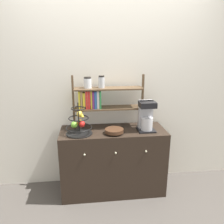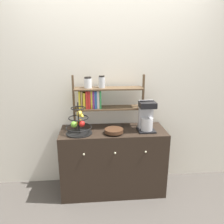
# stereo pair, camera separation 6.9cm
# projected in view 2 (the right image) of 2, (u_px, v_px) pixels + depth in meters

# --- Properties ---
(ground_plane) EXTENTS (12.00, 12.00, 0.00)m
(ground_plane) POSITION_uv_depth(u_px,v_px,m) (115.00, 201.00, 2.57)
(ground_plane) COLOR #47423D
(wall_back) EXTENTS (7.00, 0.05, 2.60)m
(wall_back) POSITION_uv_depth(u_px,v_px,m) (111.00, 84.00, 2.70)
(wall_back) COLOR silver
(wall_back) RESTS_ON ground_plane
(sideboard) EXTENTS (1.24, 0.49, 0.80)m
(sideboard) POSITION_uv_depth(u_px,v_px,m) (113.00, 161.00, 2.68)
(sideboard) COLOR black
(sideboard) RESTS_ON ground_plane
(coffee_maker) EXTENTS (0.19, 0.20, 0.35)m
(coffee_maker) POSITION_uv_depth(u_px,v_px,m) (146.00, 116.00, 2.52)
(coffee_maker) COLOR black
(coffee_maker) RESTS_ON sideboard
(fruit_stand) EXTENTS (0.30, 0.30, 0.36)m
(fruit_stand) POSITION_uv_depth(u_px,v_px,m) (79.00, 123.00, 2.45)
(fruit_stand) COLOR black
(fruit_stand) RESTS_ON sideboard
(wooden_bowl) EXTENTS (0.21, 0.21, 0.06)m
(wooden_bowl) POSITION_uv_depth(u_px,v_px,m) (114.00, 131.00, 2.46)
(wooden_bowl) COLOR #422819
(wooden_bowl) RESTS_ON sideboard
(shelf_hutch) EXTENTS (0.85, 0.20, 0.64)m
(shelf_hutch) POSITION_uv_depth(u_px,v_px,m) (99.00, 97.00, 2.56)
(shelf_hutch) COLOR brown
(shelf_hutch) RESTS_ON sideboard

